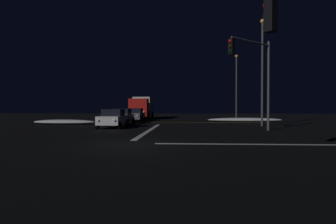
# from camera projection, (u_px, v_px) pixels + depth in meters

# --- Properties ---
(ground) EXTENTS (120.00, 120.00, 0.10)m
(ground) POSITION_uv_depth(u_px,v_px,m) (129.00, 144.00, 16.11)
(ground) COLOR black
(stop_line_north) EXTENTS (0.35, 14.72, 0.01)m
(stop_line_north) POSITION_uv_depth(u_px,v_px,m) (150.00, 130.00, 24.67)
(stop_line_north) COLOR white
(stop_line_north) RESTS_ON ground
(centre_line_ns) EXTENTS (22.00, 0.15, 0.01)m
(centre_line_ns) POSITION_uv_depth(u_px,v_px,m) (162.00, 122.00, 36.24)
(centre_line_ns) COLOR yellow
(centre_line_ns) RESTS_ON ground
(crosswalk_bar_east) EXTENTS (14.72, 0.40, 0.01)m
(crosswalk_bar_east) POSITION_uv_depth(u_px,v_px,m) (308.00, 145.00, 15.56)
(crosswalk_bar_east) COLOR white
(crosswalk_bar_east) RESTS_ON ground
(snow_bank_left_curb) EXTENTS (6.21, 1.50, 0.49)m
(snow_bank_left_curb) POSITION_uv_depth(u_px,v_px,m) (64.00, 122.00, 32.17)
(snow_bank_left_curb) COLOR white
(snow_bank_left_curb) RESTS_ON ground
(snow_bank_right_curb) EXTENTS (8.44, 1.50, 0.48)m
(snow_bank_right_curb) POSITION_uv_depth(u_px,v_px,m) (245.00, 120.00, 36.98)
(snow_bank_right_curb) COLOR white
(snow_bank_right_curb) RESTS_ON ground
(sedan_white) EXTENTS (2.02, 4.33, 1.57)m
(sedan_white) POSITION_uv_depth(u_px,v_px,m) (113.00, 118.00, 27.33)
(sedan_white) COLOR silver
(sedan_white) RESTS_ON ground
(sedan_silver) EXTENTS (2.02, 4.33, 1.57)m
(sedan_silver) POSITION_uv_depth(u_px,v_px,m) (122.00, 116.00, 32.68)
(sedan_silver) COLOR #B7B7BC
(sedan_silver) RESTS_ON ground
(sedan_gray) EXTENTS (2.02, 4.33, 1.57)m
(sedan_gray) POSITION_uv_depth(u_px,v_px,m) (135.00, 115.00, 38.19)
(sedan_gray) COLOR slate
(sedan_gray) RESTS_ON ground
(box_truck) EXTENTS (2.68, 8.28, 3.08)m
(box_truck) POSITION_uv_depth(u_px,v_px,m) (142.00, 107.00, 45.85)
(box_truck) COLOR red
(box_truck) RESTS_ON ground
(traffic_signal_ne) EXTENTS (3.50, 3.50, 6.71)m
(traffic_signal_ne) POSITION_uv_depth(u_px,v_px,m) (254.00, 67.00, 23.17)
(traffic_signal_ne) COLOR #4C4C51
(traffic_signal_ne) RESTS_ON ground
(streetlamp_right_far) EXTENTS (0.44, 0.44, 9.02)m
(streetlamp_right_far) POSITION_uv_depth(u_px,v_px,m) (236.00, 82.00, 45.50)
(streetlamp_right_far) COLOR #424247
(streetlamp_right_far) RESTS_ON ground
(streetlamp_right_near) EXTENTS (0.44, 0.44, 9.77)m
(streetlamp_right_near) POSITION_uv_depth(u_px,v_px,m) (262.00, 65.00, 29.53)
(streetlamp_right_near) COLOR #424247
(streetlamp_right_near) RESTS_ON ground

